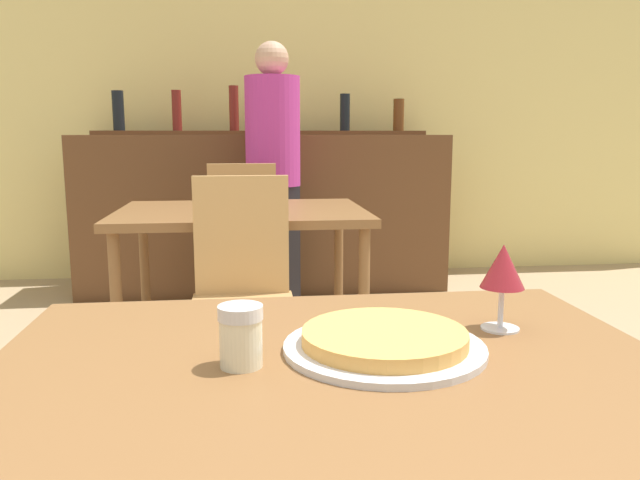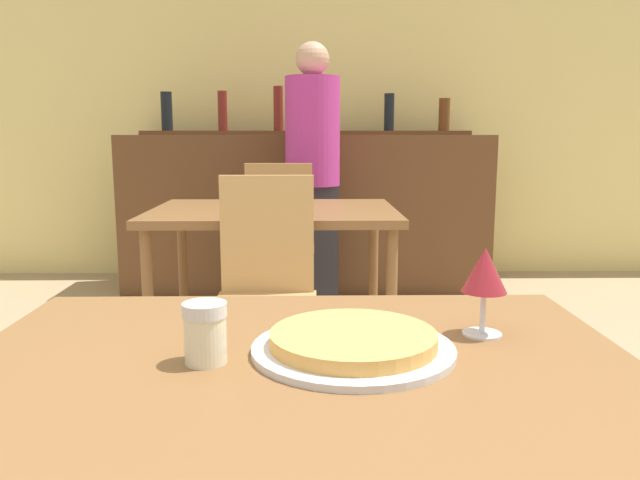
% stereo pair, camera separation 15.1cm
% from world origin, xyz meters
% --- Properties ---
extents(wall_back, '(8.00, 0.05, 2.80)m').
position_xyz_m(wall_back, '(0.00, 4.07, 1.40)').
color(wall_back, '#EAD684').
rests_on(wall_back, ground_plane).
extents(dining_table_near, '(1.09, 0.80, 0.77)m').
position_xyz_m(dining_table_near, '(0.00, 0.00, 0.68)').
color(dining_table_near, brown).
rests_on(dining_table_near, ground_plane).
extents(dining_table_far, '(1.18, 0.88, 0.76)m').
position_xyz_m(dining_table_far, '(-0.15, 2.08, 0.69)').
color(dining_table_far, brown).
rests_on(dining_table_far, ground_plane).
extents(bar_counter, '(2.60, 0.56, 1.11)m').
position_xyz_m(bar_counter, '(0.00, 3.57, 0.56)').
color(bar_counter, brown).
rests_on(bar_counter, ground_plane).
extents(bar_back_shelf, '(2.39, 0.24, 0.35)m').
position_xyz_m(bar_back_shelf, '(-0.01, 3.71, 1.18)').
color(bar_back_shelf, brown).
rests_on(bar_back_shelf, bar_counter).
extents(chair_far_side_front, '(0.40, 0.40, 0.96)m').
position_xyz_m(chair_far_side_front, '(-0.15, 1.47, 0.55)').
color(chair_far_side_front, tan).
rests_on(chair_far_side_front, ground_plane).
extents(chair_far_side_back, '(0.40, 0.40, 0.96)m').
position_xyz_m(chair_far_side_back, '(-0.15, 2.68, 0.55)').
color(chair_far_side_back, tan).
rests_on(chair_far_side_back, ground_plane).
extents(pizza_tray, '(0.33, 0.33, 0.04)m').
position_xyz_m(pizza_tray, '(0.09, 0.03, 0.78)').
color(pizza_tray, silver).
rests_on(pizza_tray, dining_table_near).
extents(cheese_shaker, '(0.07, 0.07, 0.10)m').
position_xyz_m(cheese_shaker, '(-0.14, -0.01, 0.82)').
color(cheese_shaker, beige).
rests_on(cheese_shaker, dining_table_near).
extents(person_standing, '(0.34, 0.34, 1.68)m').
position_xyz_m(person_standing, '(0.04, 2.99, 0.91)').
color(person_standing, '#2D2D38').
rests_on(person_standing, ground_plane).
extents(wine_glass, '(0.08, 0.08, 0.16)m').
position_xyz_m(wine_glass, '(0.33, 0.12, 0.88)').
color(wine_glass, silver).
rests_on(wine_glass, dining_table_near).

